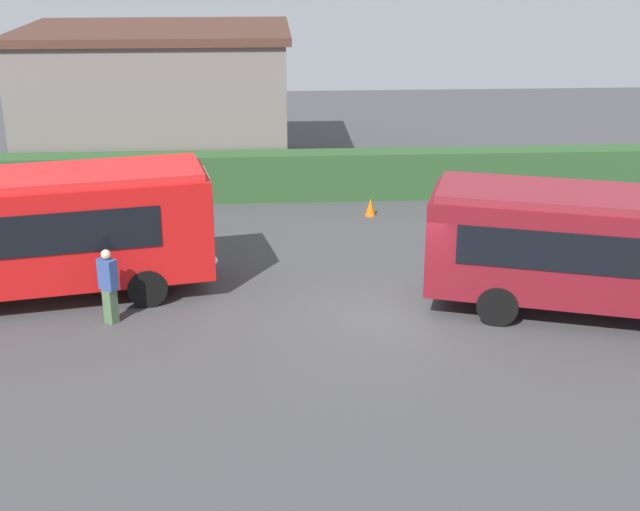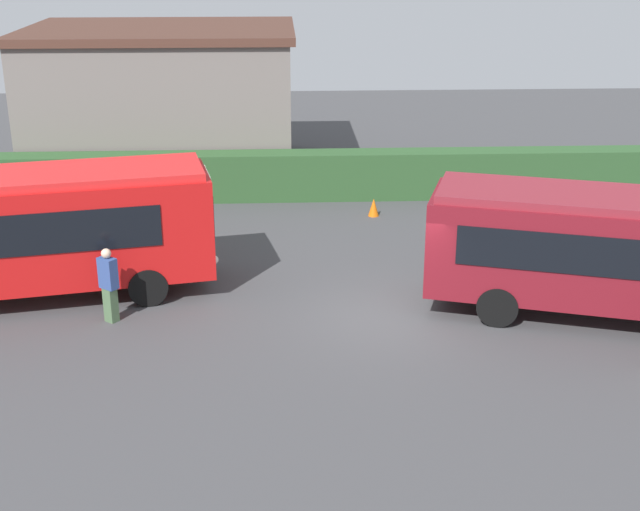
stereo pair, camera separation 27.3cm
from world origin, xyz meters
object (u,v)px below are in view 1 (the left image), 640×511
(bus_red, at_px, (26,230))
(person_right, at_px, (109,284))
(person_center, at_px, (79,240))
(traffic_cone, at_px, (370,207))
(bus_maroon, at_px, (628,248))

(bus_red, height_order, person_right, bus_red)
(bus_red, bearing_deg, person_center, 58.61)
(person_right, bearing_deg, traffic_cone, 176.11)
(bus_red, distance_m, person_right, 2.85)
(bus_red, bearing_deg, bus_maroon, -18.87)
(bus_maroon, height_order, traffic_cone, bus_maroon)
(bus_maroon, relative_size, person_right, 5.18)
(bus_red, xyz_separation_m, traffic_cone, (9.50, 6.47, -1.62))
(person_center, distance_m, person_right, 3.93)
(bus_maroon, height_order, person_center, bus_maroon)
(traffic_cone, bearing_deg, bus_red, -145.75)
(traffic_cone, bearing_deg, person_center, -153.58)
(bus_red, bearing_deg, traffic_cone, 23.00)
(bus_red, relative_size, person_right, 5.03)
(traffic_cone, bearing_deg, bus_maroon, -58.25)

